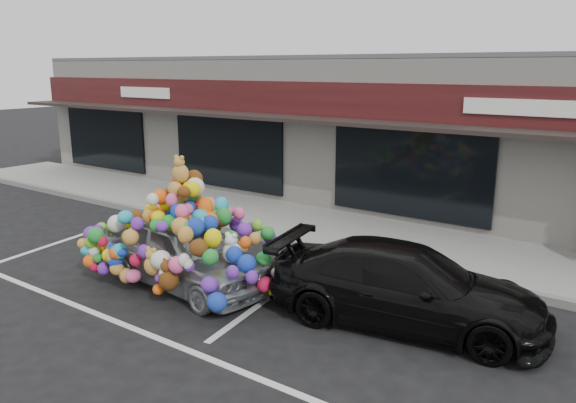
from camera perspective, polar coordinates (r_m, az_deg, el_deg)
The scene contains 9 objects.
ground at distance 12.01m, azimuth -12.54°, elevation -6.25°, with size 90.00×90.00×0.00m, color black.
shop_building at distance 18.14m, azimuth 7.36°, elevation 7.63°, with size 24.00×7.20×4.31m.
sidewalk at distance 14.81m, azimuth -1.06°, elevation -1.82°, with size 26.00×3.00×0.15m, color gray.
kerb at distance 13.69m, azimuth -4.80°, elevation -3.17°, with size 26.00×0.18×0.16m, color slate.
parking_stripe_left at distance 14.56m, azimuth -20.47°, elevation -3.27°, with size 0.12×4.40×0.01m, color silver.
parking_stripe_mid at distance 10.37m, azimuth -1.10°, elevation -9.14°, with size 0.12×4.40×0.01m, color silver.
lane_line at distance 9.23m, azimuth -14.79°, elevation -12.62°, with size 14.00×0.12×0.01m, color silver.
toy_car at distance 10.58m, azimuth -10.46°, elevation -4.33°, with size 2.75×4.17×2.34m.
black_sedan at distance 9.13m, azimuth 11.93°, elevation -8.43°, with size 4.36×1.77×1.27m, color black.
Camera 1 is at (8.50, -7.47, 4.01)m, focal length 35.00 mm.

